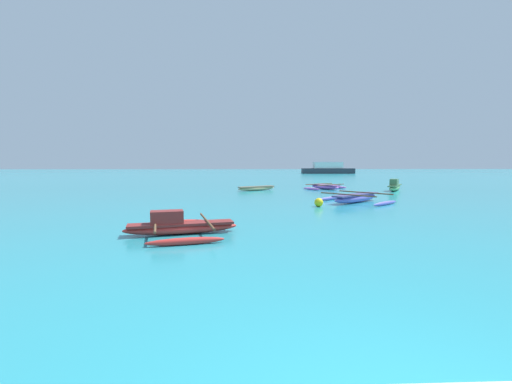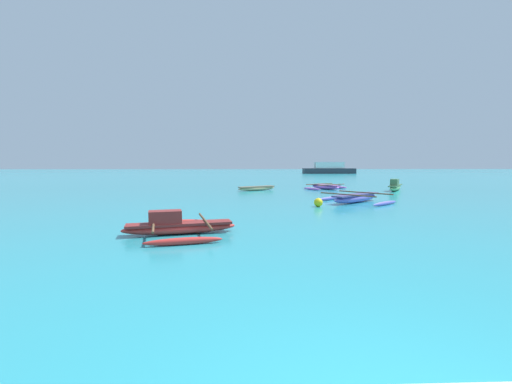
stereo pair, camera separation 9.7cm
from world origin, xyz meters
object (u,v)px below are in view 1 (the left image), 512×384
Objects in this scene: moored_boat_3 at (395,186)px; moored_boat_4 at (356,198)px; moored_boat_0 at (256,188)px; mooring_buoy_1 at (319,202)px; distant_ferry at (328,169)px; moored_boat_1 at (325,187)px; moored_boat_2 at (179,226)px.

moored_boat_3 is 0.80× the size of moored_boat_4.
moored_boat_3 reaches higher than moored_boat_0.
mooring_buoy_1 is 55.57m from distant_ferry.
moored_boat_1 is (5.84, 1.30, 0.01)m from moored_boat_0.
moored_boat_2 is at bearing 171.11° from moored_boat_3.
moored_boat_1 is 1.12× the size of moored_boat_3.
moored_boat_2 is at bearing -108.15° from distant_ferry.
moored_boat_4 is (-5.75, -7.91, -0.08)m from moored_boat_3.
moored_boat_1 is 9.76m from moored_boat_4.
moored_boat_3 is at bearing 35.05° from moored_boat_2.
moored_boat_3 is 12.77m from mooring_buoy_1.
distant_ferry is at bearing 36.97° from moored_boat_0.
mooring_buoy_1 is (5.78, 6.39, -0.02)m from moored_boat_2.
moored_boat_0 is 0.75× the size of moored_boat_4.
mooring_buoy_1 reaches higher than moored_boat_0.
moored_boat_2 is 0.34× the size of distant_ferry.
moored_boat_2 is 63.33m from distant_ferry.
distant_ferry is at bearing 57.96° from moored_boat_2.
moored_boat_4 is at bearing -90.24° from moored_boat_0.
moored_boat_0 is at bearing -110.95° from distant_ferry.
moored_boat_1 is 0.36× the size of distant_ferry.
moored_boat_4 is at bearing -37.59° from moored_boat_1.
moored_boat_2 reaches higher than moored_boat_0.
distant_ferry is at bearing 75.47° from mooring_buoy_1.
mooring_buoy_1 reaches higher than moored_boat_1.
mooring_buoy_1 is at bearing 33.97° from moored_boat_2.
mooring_buoy_1 is at bearing 175.12° from moored_boat_4.
moored_boat_2 is at bearing -176.15° from moored_boat_4.
mooring_buoy_1 is at bearing -49.12° from moored_boat_1.
moored_boat_3 is 0.32× the size of distant_ferry.
moored_boat_4 reaches higher than moored_boat_0.
moored_boat_3 is 9.78m from moored_boat_4.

